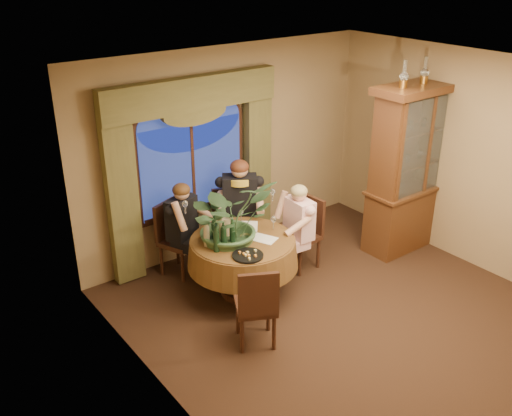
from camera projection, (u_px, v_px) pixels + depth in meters
floor at (353, 321)px, 6.55m from camera, size 5.00×5.00×0.00m
wall_back at (227, 149)px, 7.78m from camera, size 4.50×0.00×4.50m
wall_right at (486, 166)px, 7.20m from camera, size 0.00×5.00×5.00m
ceiling at (374, 77)px, 5.39m from camera, size 5.00×5.00×0.00m
window at (192, 167)px, 7.44m from camera, size 1.62×0.10×1.32m
arched_transom at (190, 108)px, 7.12m from camera, size 1.60×0.06×0.44m
drapery_left at (122, 195)px, 6.89m from camera, size 0.38×0.14×2.32m
drapery_right at (257, 161)px, 8.02m from camera, size 0.38×0.14×2.32m
swag_valance at (192, 94)px, 6.98m from camera, size 2.45×0.16×0.42m
dining_table at (243, 266)px, 6.95m from camera, size 1.70×1.70×0.75m
china_cabinet at (413, 168)px, 7.80m from camera, size 1.43×0.56×2.32m
oil_lamp_left at (404, 74)px, 7.02m from camera, size 0.11×0.11×0.34m
oil_lamp_center at (425, 70)px, 7.25m from camera, size 0.11×0.11×0.34m
oil_lamp_right at (445, 67)px, 7.47m from camera, size 0.11×0.11×0.34m
chair_right at (301, 235)px, 7.48m from camera, size 0.44×0.44×0.96m
chair_back_right at (230, 227)px, 7.67m from camera, size 0.56×0.56×0.96m
chair_back at (179, 240)px, 7.34m from camera, size 0.55×0.55×0.96m
chair_front_left at (256, 304)px, 6.03m from camera, size 0.57×0.57×0.96m
person_pink at (299, 230)px, 7.26m from camera, size 0.44×0.48×1.26m
person_back at (182, 230)px, 7.22m from camera, size 0.60×0.58×1.30m
person_scarf at (240, 210)px, 7.60m from camera, size 0.69×0.68×1.44m
stoneware_vase at (226, 228)px, 6.78m from camera, size 0.13×0.13×0.25m
centerpiece_plant at (229, 189)px, 6.54m from camera, size 1.01×1.12×0.87m
olive_bowl at (246, 237)px, 6.78m from camera, size 0.14×0.14×0.04m
cheese_platter at (248, 256)px, 6.40m from camera, size 0.35×0.35×0.02m
wine_bottle_0 at (214, 228)px, 6.67m from camera, size 0.07×0.07×0.33m
wine_bottle_1 at (206, 233)px, 6.56m from camera, size 0.07×0.07×0.33m
wine_bottle_2 at (223, 235)px, 6.52m from camera, size 0.07×0.07×0.33m
wine_bottle_3 at (232, 232)px, 6.59m from camera, size 0.07×0.07×0.33m
wine_bottle_4 at (216, 238)px, 6.45m from camera, size 0.07×0.07×0.33m
wine_bottle_5 at (222, 230)px, 6.64m from camera, size 0.07×0.07×0.33m
tasting_paper_0 at (264, 239)px, 6.78m from camera, size 0.32×0.36×0.00m
tasting_paper_1 at (249, 226)px, 7.09m from camera, size 0.35×0.37×0.00m
wine_glass_person_pink at (273, 223)px, 6.97m from camera, size 0.07×0.07×0.18m
wine_glass_person_back at (211, 224)px, 6.95m from camera, size 0.07×0.07×0.18m
wine_glass_person_scarf at (241, 216)px, 7.16m from camera, size 0.07×0.07×0.18m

